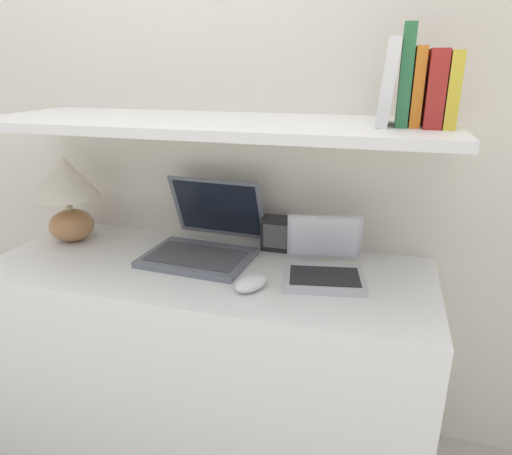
{
  "coord_description": "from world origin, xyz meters",
  "views": [
    {
      "loc": [
        0.52,
        -0.97,
        1.37
      ],
      "look_at": [
        0.17,
        0.27,
        0.91
      ],
      "focal_mm": 32.0,
      "sensor_mm": 36.0,
      "label": 1
    }
  ],
  "objects_px": {
    "laptop_small": "(324,265)",
    "computer_mouse": "(251,283)",
    "laptop_large": "(205,240)",
    "book_white": "(389,82)",
    "table_lamp": "(67,190)",
    "book_red": "(434,89)",
    "book_green": "(406,76)",
    "router_box": "(277,234)",
    "book_orange": "(417,87)",
    "book_yellow": "(451,90)"
  },
  "relations": [
    {
      "from": "book_orange",
      "to": "book_red",
      "type": "bearing_deg",
      "value": 0.0
    },
    {
      "from": "laptop_large",
      "to": "book_yellow",
      "type": "height_order",
      "value": "book_yellow"
    },
    {
      "from": "laptop_large",
      "to": "book_green",
      "type": "xyz_separation_m",
      "value": [
        0.6,
        -0.03,
        0.53
      ]
    },
    {
      "from": "table_lamp",
      "to": "router_box",
      "type": "height_order",
      "value": "table_lamp"
    },
    {
      "from": "computer_mouse",
      "to": "router_box",
      "type": "distance_m",
      "value": 0.32
    },
    {
      "from": "book_red",
      "to": "table_lamp",
      "type": "bearing_deg",
      "value": 178.87
    },
    {
      "from": "book_yellow",
      "to": "book_green",
      "type": "distance_m",
      "value": 0.12
    },
    {
      "from": "book_yellow",
      "to": "book_orange",
      "type": "height_order",
      "value": "book_orange"
    },
    {
      "from": "router_box",
      "to": "book_red",
      "type": "relative_size",
      "value": 0.62
    },
    {
      "from": "book_yellow",
      "to": "book_white",
      "type": "distance_m",
      "value": 0.16
    },
    {
      "from": "router_box",
      "to": "book_green",
      "type": "relative_size",
      "value": 0.47
    },
    {
      "from": "laptop_large",
      "to": "table_lamp",
      "type": "bearing_deg",
      "value": -179.52
    },
    {
      "from": "router_box",
      "to": "book_orange",
      "type": "xyz_separation_m",
      "value": [
        0.4,
        -0.14,
        0.5
      ]
    },
    {
      "from": "book_orange",
      "to": "laptop_large",
      "type": "bearing_deg",
      "value": 177.47
    },
    {
      "from": "book_yellow",
      "to": "book_red",
      "type": "xyz_separation_m",
      "value": [
        -0.04,
        0.0,
        0.0
      ]
    },
    {
      "from": "table_lamp",
      "to": "book_green",
      "type": "xyz_separation_m",
      "value": [
        1.12,
        -0.02,
        0.39
      ]
    },
    {
      "from": "computer_mouse",
      "to": "router_box",
      "type": "xyz_separation_m",
      "value": [
        0.0,
        0.32,
        0.04
      ]
    },
    {
      "from": "laptop_small",
      "to": "book_yellow",
      "type": "bearing_deg",
      "value": 6.49
    },
    {
      "from": "laptop_small",
      "to": "computer_mouse",
      "type": "xyz_separation_m",
      "value": [
        -0.19,
        -0.14,
        -0.02
      ]
    },
    {
      "from": "table_lamp",
      "to": "laptop_large",
      "type": "bearing_deg",
      "value": 0.48
    },
    {
      "from": "book_red",
      "to": "book_yellow",
      "type": "bearing_deg",
      "value": 0.0
    },
    {
      "from": "book_red",
      "to": "book_orange",
      "type": "bearing_deg",
      "value": 180.0
    },
    {
      "from": "table_lamp",
      "to": "book_red",
      "type": "distance_m",
      "value": 1.25
    },
    {
      "from": "computer_mouse",
      "to": "table_lamp",
      "type": "bearing_deg",
      "value": 164.93
    },
    {
      "from": "computer_mouse",
      "to": "book_red",
      "type": "bearing_deg",
      "value": 21.77
    },
    {
      "from": "book_yellow",
      "to": "book_white",
      "type": "height_order",
      "value": "book_white"
    },
    {
      "from": "table_lamp",
      "to": "book_green",
      "type": "relative_size",
      "value": 1.24
    },
    {
      "from": "book_orange",
      "to": "book_green",
      "type": "height_order",
      "value": "book_green"
    },
    {
      "from": "table_lamp",
      "to": "book_green",
      "type": "bearing_deg",
      "value": -1.2
    },
    {
      "from": "table_lamp",
      "to": "book_orange",
      "type": "bearing_deg",
      "value": -1.17
    },
    {
      "from": "laptop_large",
      "to": "book_red",
      "type": "bearing_deg",
      "value": -2.37
    },
    {
      "from": "table_lamp",
      "to": "book_yellow",
      "type": "bearing_deg",
      "value": -1.09
    },
    {
      "from": "table_lamp",
      "to": "computer_mouse",
      "type": "relative_size",
      "value": 2.36
    },
    {
      "from": "computer_mouse",
      "to": "book_red",
      "type": "height_order",
      "value": "book_red"
    },
    {
      "from": "table_lamp",
      "to": "laptop_small",
      "type": "relative_size",
      "value": 1.15
    },
    {
      "from": "book_yellow",
      "to": "book_white",
      "type": "bearing_deg",
      "value": 180.0
    },
    {
      "from": "computer_mouse",
      "to": "book_white",
      "type": "bearing_deg",
      "value": 28.34
    },
    {
      "from": "computer_mouse",
      "to": "book_white",
      "type": "relative_size",
      "value": 0.6
    },
    {
      "from": "table_lamp",
      "to": "laptop_large",
      "type": "xyz_separation_m",
      "value": [
        0.52,
        0.0,
        -0.14
      ]
    },
    {
      "from": "laptop_large",
      "to": "book_white",
      "type": "height_order",
      "value": "book_white"
    },
    {
      "from": "computer_mouse",
      "to": "router_box",
      "type": "height_order",
      "value": "router_box"
    },
    {
      "from": "book_white",
      "to": "laptop_large",
      "type": "bearing_deg",
      "value": 177.13
    },
    {
      "from": "computer_mouse",
      "to": "book_orange",
      "type": "relative_size",
      "value": 0.67
    },
    {
      "from": "laptop_large",
      "to": "computer_mouse",
      "type": "distance_m",
      "value": 0.31
    },
    {
      "from": "laptop_small",
      "to": "book_red",
      "type": "distance_m",
      "value": 0.58
    },
    {
      "from": "table_lamp",
      "to": "router_box",
      "type": "relative_size",
      "value": 2.65
    },
    {
      "from": "router_box",
      "to": "computer_mouse",
      "type": "bearing_deg",
      "value": -90.19
    },
    {
      "from": "table_lamp",
      "to": "router_box",
      "type": "xyz_separation_m",
      "value": [
        0.75,
        0.12,
        -0.13
      ]
    },
    {
      "from": "router_box",
      "to": "book_orange",
      "type": "bearing_deg",
      "value": -19.13
    },
    {
      "from": "book_red",
      "to": "computer_mouse",
      "type": "bearing_deg",
      "value": -158.23
    }
  ]
}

